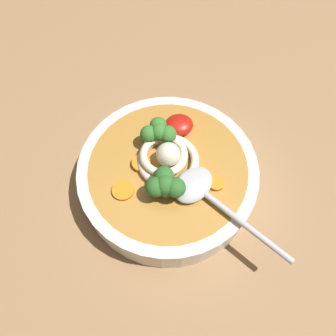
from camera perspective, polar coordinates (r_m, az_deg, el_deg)
The scene contains 10 objects.
table_slab at distance 50.18cm, azimuth -2.38°, elevation -3.83°, with size 138.05×138.05×3.08cm, color #936D47.
soup_bowl at distance 46.36cm, azimuth -0.00°, elevation -1.51°, with size 25.15×25.15×5.26cm.
noodle_pile at distance 43.57cm, azimuth -0.17°, elevation 1.86°, with size 9.42×9.24×3.79cm.
soup_spoon at distance 41.90cm, azimuth 5.95°, elevation -4.08°, with size 13.80×15.25×1.60cm.
chili_sauce_dollop at distance 46.94cm, azimuth 1.95°, elevation 7.66°, with size 4.16×3.75×1.87cm, color #B2190F.
broccoli_floret_left at distance 44.48cm, azimuth -1.61°, elevation 6.46°, with size 4.76×4.09×3.76cm.
broccoli_floret_beside_chili at distance 40.14cm, azimuth -0.57°, elevation -2.90°, with size 5.16×4.44×4.08cm.
carrot_slice_near_spoon at distance 43.17cm, azimuth 8.56°, elevation -2.75°, with size 2.07×2.07×0.60cm, color orange.
carrot_slice_extra_a at distance 42.77cm, azimuth -7.99°, elevation -3.92°, with size 2.92×2.92×0.46cm, color orange.
carrot_slice_front at distance 44.20cm, azimuth -4.76°, elevation 0.81°, with size 2.58×2.58×0.73cm, color orange.
Camera 1 is at (0.76, 21.23, 47.00)cm, focal length 34.35 mm.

